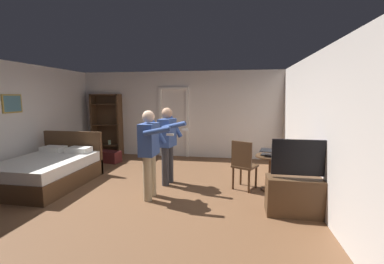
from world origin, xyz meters
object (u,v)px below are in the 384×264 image
wooden_chair (243,163)px  bookshelf (107,122)px  person_blue_shirt (150,148)px  tv_flatscreen (302,193)px  laptop (269,153)px  suitcase_dark (109,157)px  bed (49,170)px  person_striped_shirt (168,141)px  side_table (271,167)px  bottle_on_table (280,150)px

wooden_chair → bookshelf: bearing=149.3°
bookshelf → person_blue_shirt: 4.07m
tv_flatscreen → person_blue_shirt: bearing=174.3°
person_blue_shirt → bookshelf: bearing=128.1°
laptop → suitcase_dark: bearing=159.8°
bookshelf → bed: bearing=-87.1°
tv_flatscreen → laptop: bearing=110.5°
wooden_chair → person_striped_shirt: person_striped_shirt is taller
tv_flatscreen → wooden_chair: bearing=131.8°
bed → suitcase_dark: bearing=79.8°
side_table → laptop: size_ratio=1.73×
bookshelf → laptop: (4.68, -2.45, -0.28)m
side_table → person_blue_shirt: size_ratio=0.44×
side_table → wooden_chair: wooden_chair is taller
bottle_on_table → suitcase_dark: size_ratio=0.46×
tv_flatscreen → wooden_chair: 1.32m
bookshelf → wooden_chair: size_ratio=1.94×
person_blue_shirt → person_striped_shirt: (0.12, 0.81, -0.00)m
tv_flatscreen → side_table: 1.11m
wooden_chair → person_striped_shirt: bearing=176.7°
bed → person_striped_shirt: 2.60m
wooden_chair → suitcase_dark: wooden_chair is taller
side_table → bottle_on_table: bottle_on_table is taller
person_blue_shirt → wooden_chair: bearing=23.2°
bed → person_striped_shirt: bearing=10.5°
laptop → person_blue_shirt: 2.30m
person_blue_shirt → suitcase_dark: size_ratio=2.53×
tv_flatscreen → person_blue_shirt: (-2.55, 0.26, 0.56)m
bookshelf → person_blue_shirt: bearing=-51.9°
laptop → wooden_chair: wooden_chair is taller
tv_flatscreen → wooden_chair: tv_flatscreen is taller
bookshelf → person_striped_shirt: (2.63, -2.40, -0.11)m
person_blue_shirt → person_striped_shirt: bearing=81.7°
side_table → wooden_chair: size_ratio=0.71×
laptop → person_striped_shirt: person_striped_shirt is taller
side_table → laptop: (-0.04, -0.04, 0.28)m
bookshelf → tv_flatscreen: bearing=-34.4°
side_table → laptop: laptop is taller
side_table → tv_flatscreen: bearing=-72.3°
bed → tv_flatscreen: (4.91, -0.60, 0.06)m
side_table → wooden_chair: 0.55m
wooden_chair → suitcase_dark: 4.03m
tv_flatscreen → person_blue_shirt: size_ratio=0.75×
bed → bottle_on_table: bearing=4.5°
wooden_chair → person_striped_shirt: 1.61m
bookshelf → tv_flatscreen: size_ratio=1.60×
wooden_chair → person_striped_shirt: (-1.56, 0.09, 0.38)m
bottle_on_table → person_blue_shirt: person_blue_shirt is taller
side_table → suitcase_dark: bearing=160.5°
wooden_chair → tv_flatscreen: bearing=-48.2°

